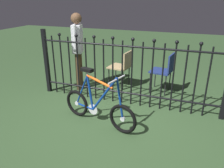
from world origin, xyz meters
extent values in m
plane|color=#314C2A|center=(0.00, 0.00, 0.00)|extent=(20.00, 20.00, 0.00)
cylinder|color=black|center=(-1.70, 0.65, 0.60)|extent=(0.03, 0.03, 1.20)
sphere|color=black|center=(-1.70, 0.65, 1.23)|extent=(0.06, 0.06, 0.06)
cylinder|color=black|center=(-1.51, 0.65, 0.60)|extent=(0.03, 0.03, 1.20)
cylinder|color=black|center=(-1.33, 0.65, 0.60)|extent=(0.03, 0.03, 1.20)
sphere|color=black|center=(-1.33, 0.65, 1.23)|extent=(0.06, 0.06, 0.06)
cylinder|color=black|center=(-1.15, 0.65, 0.60)|extent=(0.03, 0.03, 1.20)
cylinder|color=black|center=(-0.97, 0.65, 0.60)|extent=(0.03, 0.03, 1.20)
sphere|color=black|center=(-0.97, 0.65, 1.23)|extent=(0.06, 0.06, 0.06)
cylinder|color=black|center=(-0.79, 0.65, 0.60)|extent=(0.03, 0.03, 1.20)
cylinder|color=black|center=(-0.60, 0.65, 0.60)|extent=(0.03, 0.03, 1.20)
sphere|color=black|center=(-0.60, 0.65, 1.23)|extent=(0.06, 0.06, 0.06)
cylinder|color=black|center=(-0.42, 0.65, 0.60)|extent=(0.03, 0.03, 1.20)
cylinder|color=black|center=(-0.24, 0.65, 0.60)|extent=(0.03, 0.03, 1.20)
sphere|color=black|center=(-0.24, 0.65, 1.23)|extent=(0.06, 0.06, 0.06)
cylinder|color=black|center=(-0.06, 0.65, 0.60)|extent=(0.03, 0.03, 1.20)
cylinder|color=black|center=(0.13, 0.65, 0.60)|extent=(0.03, 0.03, 1.20)
sphere|color=black|center=(0.13, 0.65, 1.23)|extent=(0.06, 0.06, 0.06)
cylinder|color=black|center=(0.31, 0.65, 0.60)|extent=(0.03, 0.03, 1.20)
cylinder|color=black|center=(0.49, 0.65, 0.60)|extent=(0.03, 0.03, 1.20)
sphere|color=black|center=(0.49, 0.65, 1.23)|extent=(0.06, 0.06, 0.06)
cylinder|color=black|center=(0.67, 0.65, 0.60)|extent=(0.03, 0.03, 1.20)
cylinder|color=black|center=(0.85, 0.65, 0.60)|extent=(0.03, 0.03, 1.20)
sphere|color=black|center=(0.85, 0.65, 1.23)|extent=(0.06, 0.06, 0.06)
cylinder|color=black|center=(1.04, 0.65, 0.60)|extent=(0.03, 0.03, 1.20)
cylinder|color=black|center=(1.22, 0.65, 0.60)|extent=(0.03, 0.03, 1.20)
sphere|color=black|center=(1.22, 0.65, 1.23)|extent=(0.06, 0.06, 0.06)
cylinder|color=black|center=(1.40, 0.65, 0.60)|extent=(0.03, 0.03, 1.20)
cylinder|color=black|center=(0.00, 0.65, 0.22)|extent=(3.39, 0.03, 0.03)
cylinder|color=black|center=(0.00, 0.65, 1.10)|extent=(3.39, 0.03, 0.03)
cube|color=black|center=(-1.70, 0.65, 0.66)|extent=(0.07, 0.07, 1.32)
torus|color=black|center=(-0.62, -0.08, 0.23)|extent=(0.46, 0.17, 0.46)
cylinder|color=silver|center=(-0.62, -0.08, 0.23)|extent=(0.08, 0.05, 0.07)
torus|color=black|center=(0.27, -0.31, 0.23)|extent=(0.46, 0.17, 0.46)
cylinder|color=silver|center=(0.27, -0.31, 0.23)|extent=(0.08, 0.05, 0.07)
cylinder|color=navy|center=(-0.06, -0.22, 0.54)|extent=(0.48, 0.16, 0.65)
cylinder|color=#EA5914|center=(-0.14, -0.20, 0.73)|extent=(0.47, 0.15, 0.14)
cylinder|color=navy|center=(-0.32, -0.16, 0.50)|extent=(0.13, 0.07, 0.57)
cylinder|color=navy|center=(-0.45, -0.13, 0.23)|extent=(0.34, 0.11, 0.04)
cylinder|color=navy|center=(-0.49, -0.11, 0.51)|extent=(0.28, 0.09, 0.56)
cylinder|color=navy|center=(0.21, -0.30, 0.54)|extent=(0.14, 0.06, 0.63)
cylinder|color=silver|center=(0.16, -0.28, 0.84)|extent=(0.03, 0.03, 0.02)
cylinder|color=silver|center=(0.16, -0.28, 0.83)|extent=(0.13, 0.39, 0.03)
cylinder|color=silver|center=(-0.37, -0.15, 0.82)|extent=(0.03, 0.03, 0.07)
cube|color=black|center=(-0.37, -0.15, 0.87)|extent=(0.22, 0.14, 0.05)
cylinder|color=silver|center=(-0.28, -0.17, 0.22)|extent=(0.18, 0.06, 0.18)
cylinder|color=black|center=(0.35, 1.33, 0.22)|extent=(0.02, 0.02, 0.43)
cylinder|color=black|center=(0.40, 1.66, 0.22)|extent=(0.02, 0.02, 0.43)
cylinder|color=black|center=(0.68, 1.28, 0.22)|extent=(0.02, 0.02, 0.43)
cylinder|color=black|center=(0.73, 1.61, 0.22)|extent=(0.02, 0.02, 0.43)
cube|color=navy|center=(0.54, 1.47, 0.45)|extent=(0.47, 0.47, 0.03)
cube|color=navy|center=(0.73, 1.44, 0.65)|extent=(0.09, 0.39, 0.36)
cylinder|color=black|center=(-0.57, 1.31, 0.22)|extent=(0.02, 0.02, 0.44)
cylinder|color=black|center=(-0.53, 1.65, 0.22)|extent=(0.02, 0.02, 0.44)
cylinder|color=black|center=(-0.23, 1.27, 0.22)|extent=(0.02, 0.02, 0.44)
cylinder|color=black|center=(-0.19, 1.60, 0.22)|extent=(0.02, 0.02, 0.44)
cube|color=tan|center=(-0.38, 1.46, 0.45)|extent=(0.48, 0.48, 0.03)
cube|color=tan|center=(-0.18, 1.43, 0.64)|extent=(0.08, 0.40, 0.34)
cylinder|color=#4C3823|center=(-1.13, 0.95, 0.40)|extent=(0.11, 0.11, 0.81)
cylinder|color=#4C3823|center=(-1.18, 1.11, 0.40)|extent=(0.11, 0.11, 0.81)
cube|color=silver|center=(-1.16, 1.03, 1.09)|extent=(0.25, 0.34, 0.57)
cylinder|color=silver|center=(-1.10, 0.84, 1.12)|extent=(0.08, 0.08, 0.54)
cylinder|color=silver|center=(-1.21, 1.22, 1.12)|extent=(0.08, 0.08, 0.54)
sphere|color=brown|center=(-1.16, 1.03, 1.50)|extent=(0.22, 0.22, 0.22)
camera|label=1|loc=(1.09, -3.02, 1.92)|focal=35.39mm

